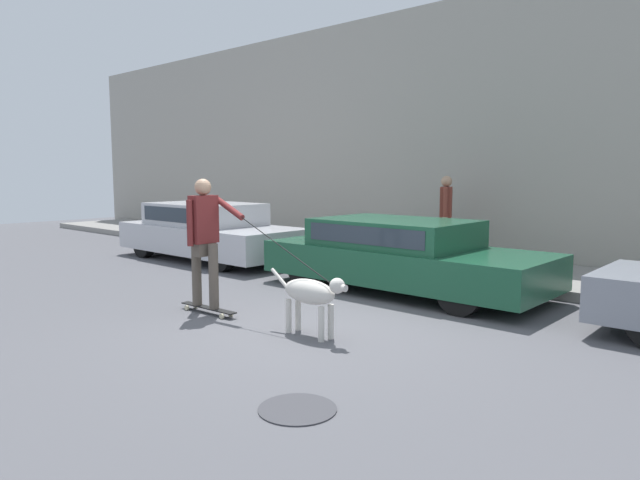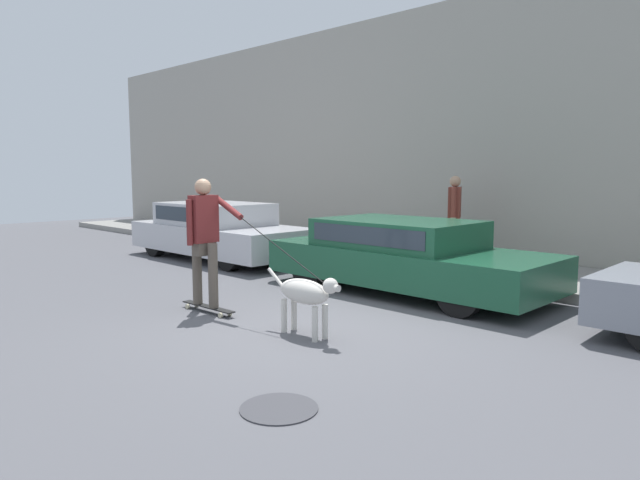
{
  "view_description": "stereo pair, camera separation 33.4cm",
  "coord_description": "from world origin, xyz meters",
  "px_view_note": "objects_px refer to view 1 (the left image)",
  "views": [
    {
      "loc": [
        4.72,
        -5.07,
        1.88
      ],
      "look_at": [
        -0.55,
        0.77,
        0.95
      ],
      "focal_mm": 32.0,
      "sensor_mm": 36.0,
      "label": 1
    },
    {
      "loc": [
        4.97,
        -4.84,
        1.88
      ],
      "look_at": [
        -0.55,
        0.77,
        0.95
      ],
      "focal_mm": 32.0,
      "sensor_mm": 36.0,
      "label": 2
    }
  ],
  "objects_px": {
    "parked_car_0": "(209,232)",
    "parked_car_1": "(401,255)",
    "dog": "(311,294)",
    "skateboarder": "(205,236)",
    "pedestrian_with_bag": "(446,213)"
  },
  "relations": [
    {
      "from": "parked_car_1",
      "to": "pedestrian_with_bag",
      "type": "xyz_separation_m",
      "value": [
        -0.7,
        2.58,
        0.5
      ]
    },
    {
      "from": "parked_car_1",
      "to": "pedestrian_with_bag",
      "type": "distance_m",
      "value": 2.72
    },
    {
      "from": "parked_car_1",
      "to": "dog",
      "type": "xyz_separation_m",
      "value": [
        0.66,
        -2.82,
        -0.08
      ]
    },
    {
      "from": "dog",
      "to": "skateboarder",
      "type": "distance_m",
      "value": 1.88
    },
    {
      "from": "parked_car_1",
      "to": "skateboarder",
      "type": "bearing_deg",
      "value": -111.11
    },
    {
      "from": "parked_car_1",
      "to": "parked_car_0",
      "type": "bearing_deg",
      "value": 179.86
    },
    {
      "from": "dog",
      "to": "skateboarder",
      "type": "relative_size",
      "value": 0.46
    },
    {
      "from": "parked_car_0",
      "to": "parked_car_1",
      "type": "bearing_deg",
      "value": -0.13
    },
    {
      "from": "dog",
      "to": "skateboarder",
      "type": "height_order",
      "value": "skateboarder"
    },
    {
      "from": "parked_car_0",
      "to": "pedestrian_with_bag",
      "type": "relative_size",
      "value": 2.69
    },
    {
      "from": "skateboarder",
      "to": "parked_car_0",
      "type": "bearing_deg",
      "value": 140.45
    },
    {
      "from": "parked_car_1",
      "to": "dog",
      "type": "distance_m",
      "value": 2.89
    },
    {
      "from": "parked_car_0",
      "to": "parked_car_1",
      "type": "height_order",
      "value": "parked_car_0"
    },
    {
      "from": "parked_car_1",
      "to": "skateboarder",
      "type": "distance_m",
      "value": 3.2
    },
    {
      "from": "parked_car_1",
      "to": "skateboarder",
      "type": "relative_size",
      "value": 1.7
    }
  ]
}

